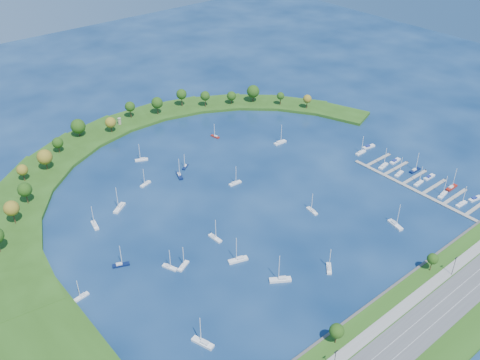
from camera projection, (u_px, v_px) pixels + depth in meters
ground at (239, 193)px, 300.07m from camera, size 700.00×700.00×0.00m
south_shoreline at (428, 318)px, 220.25m from camera, size 420.00×43.10×11.60m
breakwater at (123, 184)px, 305.94m from camera, size 286.74×247.64×2.00m
breakwater_trees at (131, 130)px, 343.01m from camera, size 236.22×94.84×13.78m
harbor_tower at (119, 121)px, 366.76m from camera, size 2.60×2.60×4.57m
dock_system at (420, 184)px, 306.61m from camera, size 24.28×82.00×1.60m
moored_boat_0 at (121, 264)px, 248.11m from camera, size 8.17×5.15×11.66m
moored_boat_1 at (203, 342)px, 209.47m from camera, size 5.58×9.89×14.02m
moored_boat_2 at (170, 267)px, 246.71m from camera, size 4.70×7.77×11.05m
moored_boat_3 at (395, 224)px, 273.85m from camera, size 4.74×9.77×13.84m
moored_boat_4 at (142, 159)px, 329.78m from camera, size 8.14×5.28×11.65m
moored_boat_5 at (215, 136)px, 355.74m from camera, size 3.05×6.84×9.72m
moored_boat_6 at (329, 268)px, 246.00m from camera, size 6.93×6.95×11.28m
moored_boat_7 at (312, 210)px, 284.21m from camera, size 3.29×7.91×11.28m
moored_boat_8 at (119, 207)px, 286.48m from camera, size 9.50×7.70×14.21m
moored_boat_9 at (81, 296)px, 230.85m from camera, size 7.19×2.91×10.27m
moored_boat_10 at (179, 175)px, 314.02m from camera, size 4.96×8.75×12.41m
moored_boat_11 at (185, 166)px, 322.72m from camera, size 6.36×5.19×9.53m
moored_boat_12 at (95, 225)px, 273.57m from camera, size 3.85×8.39×11.91m
moored_boat_13 at (235, 183)px, 307.16m from camera, size 7.99×2.75×11.55m
moored_boat_14 at (280, 279)px, 239.58m from camera, size 9.86×7.79×14.64m
moored_boat_15 at (238, 259)px, 250.93m from camera, size 9.88×5.50×14.01m
moored_boat_16 at (215, 238)px, 264.78m from camera, size 2.75×8.34×12.09m
moored_boat_17 at (280, 142)px, 348.35m from camera, size 9.14×2.97×13.28m
moored_boat_18 at (145, 183)px, 306.55m from camera, size 7.71×4.15×10.92m
moored_boat_19 at (183, 265)px, 247.46m from camera, size 7.84×5.22×11.26m
docked_boat_0 at (461, 204)px, 289.53m from camera, size 8.19×2.69×11.88m
docked_boat_1 at (475, 199)px, 293.93m from camera, size 9.18×3.97×1.81m
docked_boat_2 at (443, 194)px, 296.96m from camera, size 8.91×3.84×12.68m
docked_boat_3 at (452, 187)px, 303.20m from camera, size 8.86×2.60×12.97m
docked_boat_4 at (419, 183)px, 307.08m from camera, size 7.91×2.70×11.44m
docked_boat_5 at (429, 177)px, 312.76m from camera, size 8.69×2.52×1.77m
docked_boat_6 at (399, 173)px, 315.85m from camera, size 7.98×3.28×11.39m
docked_boat_7 at (415, 170)px, 319.05m from camera, size 8.41×2.53×12.29m
docked_boat_8 at (383, 166)px, 323.22m from camera, size 8.98×3.90×12.78m
docked_boat_9 at (395, 161)px, 328.36m from camera, size 8.95×3.05×1.80m
docked_boat_10 at (361, 152)px, 337.12m from camera, size 8.18×2.40×11.98m
docked_boat_11 at (369, 147)px, 343.65m from camera, size 9.43×3.99×1.86m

